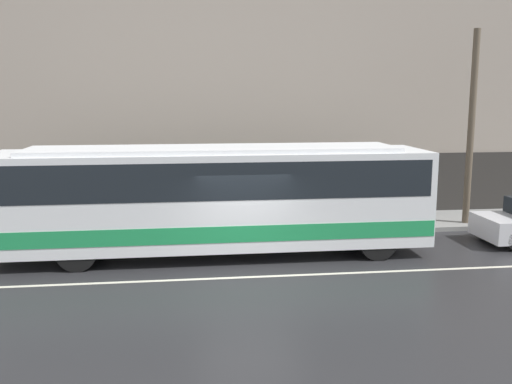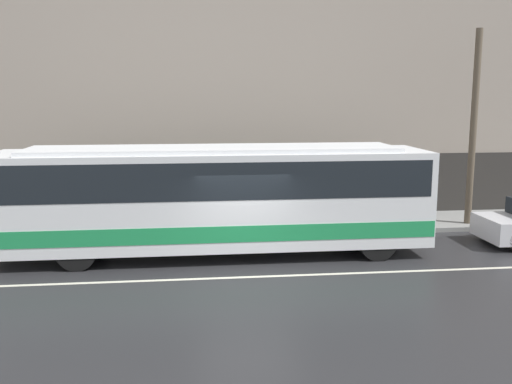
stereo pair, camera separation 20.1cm
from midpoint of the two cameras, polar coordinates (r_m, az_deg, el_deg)
The scene contains 7 objects.
ground_plane at distance 14.67m, azimuth -0.51°, elevation -8.52°, with size 60.00×60.00×0.00m, color #262628.
sidewalk at distance 19.83m, azimuth -2.17°, elevation -3.44°, with size 60.00×2.79×0.15m.
building_facade at distance 20.84m, azimuth -2.59°, elevation 9.77°, with size 60.00×0.35×9.56m.
lane_stripe at distance 14.67m, azimuth -0.51°, elevation -8.51°, with size 54.00×0.14×0.01m.
transit_bus at distance 16.35m, azimuth -3.80°, elevation -0.25°, with size 12.21×2.62×3.13m.
utility_pole_near at distance 20.88m, azimuth 21.17°, elevation 5.96°, with size 0.23×0.23×6.61m.
pedestrian_waiting at distance 19.21m, azimuth 2.34°, elevation -1.43°, with size 0.36×0.36×1.57m.
Camera 2 is at (-1.37, -13.86, 4.60)m, focal length 40.00 mm.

